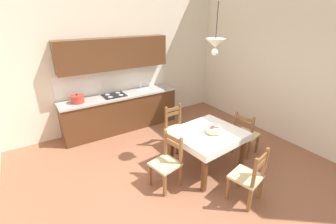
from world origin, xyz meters
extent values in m
cube|color=#935B42|center=(0.00, 0.00, -0.05)|extent=(6.15, 6.18, 0.10)
cube|color=silver|center=(0.00, 2.85, 2.14)|extent=(6.15, 0.12, 4.28)
cube|color=silver|center=(2.83, 0.00, 2.14)|extent=(0.12, 6.18, 4.28)
cube|color=#56331C|center=(-0.17, 2.48, 0.43)|extent=(2.79, 0.60, 0.86)
cube|color=#ADA8A3|center=(-0.17, 2.47, 0.88)|extent=(2.82, 0.63, 0.04)
cube|color=white|center=(-0.17, 2.78, 1.18)|extent=(2.79, 0.01, 0.55)
cube|color=#56331C|center=(-0.17, 2.61, 1.85)|extent=(2.57, 0.34, 0.70)
cube|color=black|center=(-0.17, 2.21, 0.04)|extent=(2.75, 0.02, 0.09)
cylinder|color=silver|center=(0.46, 2.48, 0.90)|extent=(0.34, 0.34, 0.02)
cylinder|color=silver|center=(0.46, 2.62, 1.01)|extent=(0.02, 0.02, 0.22)
cube|color=black|center=(-0.31, 2.48, 0.91)|extent=(0.52, 0.42, 0.01)
cylinder|color=silver|center=(-0.44, 2.38, 0.92)|extent=(0.11, 0.11, 0.01)
cylinder|color=silver|center=(-0.18, 2.38, 0.92)|extent=(0.11, 0.11, 0.01)
cylinder|color=silver|center=(-0.44, 2.58, 0.92)|extent=(0.11, 0.11, 0.01)
cylinder|color=silver|center=(-0.18, 2.58, 0.92)|extent=(0.11, 0.11, 0.01)
cylinder|color=#B2382D|center=(-1.15, 2.46, 0.98)|extent=(0.28, 0.28, 0.15)
cylinder|color=#B2382D|center=(-1.15, 2.46, 1.06)|extent=(0.29, 0.29, 0.02)
sphere|color=black|center=(-1.15, 2.46, 1.08)|extent=(0.04, 0.04, 0.04)
cube|color=brown|center=(0.54, 0.11, 0.74)|extent=(1.21, 1.08, 0.02)
cube|color=brown|center=(0.08, -0.37, 0.36)|extent=(0.08, 0.08, 0.73)
cube|color=brown|center=(1.08, -0.28, 0.36)|extent=(0.08, 0.08, 0.73)
cube|color=brown|center=(0.01, 0.49, 0.36)|extent=(0.08, 0.08, 0.73)
cube|color=brown|center=(1.00, 0.58, 0.36)|extent=(0.08, 0.08, 0.73)
cube|color=white|center=(0.54, 0.11, 0.75)|extent=(1.27, 1.15, 0.00)
cube|color=white|center=(0.59, -0.41, 0.69)|extent=(1.18, 0.11, 0.12)
cube|color=white|center=(0.50, 0.63, 0.69)|extent=(1.18, 0.11, 0.12)
cube|color=white|center=(-0.04, 0.05, 0.69)|extent=(0.10, 1.04, 0.12)
cube|color=white|center=(1.13, 0.16, 0.69)|extent=(0.10, 1.04, 0.12)
cube|color=#D1BC89|center=(1.56, 0.06, 0.43)|extent=(0.50, 0.50, 0.04)
cube|color=brown|center=(1.69, 0.27, 0.21)|extent=(0.05, 0.05, 0.41)
cube|color=brown|center=(1.77, -0.08, 0.21)|extent=(0.05, 0.05, 0.41)
cube|color=brown|center=(1.34, 0.19, 0.46)|extent=(0.05, 0.05, 0.93)
cube|color=brown|center=(1.42, -0.16, 0.46)|extent=(0.05, 0.05, 0.93)
cube|color=brown|center=(1.38, 0.02, 0.84)|extent=(0.09, 0.32, 0.07)
cube|color=brown|center=(1.38, 0.02, 0.74)|extent=(0.09, 0.32, 0.07)
cube|color=#D1BC89|center=(0.49, 0.97, 0.43)|extent=(0.44, 0.44, 0.04)
cube|color=brown|center=(0.68, 0.79, 0.21)|extent=(0.05, 0.05, 0.41)
cube|color=brown|center=(0.32, 0.78, 0.21)|extent=(0.05, 0.05, 0.41)
cube|color=brown|center=(0.67, 1.15, 0.46)|extent=(0.05, 0.05, 0.93)
cube|color=brown|center=(0.31, 1.14, 0.46)|extent=(0.05, 0.05, 0.93)
cube|color=brown|center=(0.49, 1.15, 0.84)|extent=(0.32, 0.04, 0.07)
cube|color=brown|center=(0.49, 1.15, 0.74)|extent=(0.32, 0.04, 0.07)
cube|color=#D1BC89|center=(0.50, -0.84, 0.43)|extent=(0.51, 0.51, 0.04)
cube|color=brown|center=(0.28, -0.71, 0.21)|extent=(0.05, 0.05, 0.41)
cube|color=brown|center=(0.63, -0.62, 0.21)|extent=(0.05, 0.05, 0.41)
cube|color=brown|center=(0.36, -1.06, 0.46)|extent=(0.05, 0.05, 0.93)
cube|color=brown|center=(0.71, -0.97, 0.46)|extent=(0.05, 0.05, 0.93)
cube|color=brown|center=(0.54, -1.01, 0.84)|extent=(0.32, 0.10, 0.07)
cube|color=brown|center=(0.54, -1.01, 0.74)|extent=(0.32, 0.10, 0.07)
cube|color=#D1BC89|center=(-0.38, 0.08, 0.43)|extent=(0.49, 0.49, 0.04)
cube|color=brown|center=(-0.52, -0.13, 0.21)|extent=(0.05, 0.05, 0.41)
cube|color=brown|center=(-0.59, 0.23, 0.21)|extent=(0.05, 0.05, 0.41)
cube|color=brown|center=(-0.16, -0.06, 0.46)|extent=(0.05, 0.05, 0.93)
cube|color=brown|center=(-0.23, 0.30, 0.46)|extent=(0.05, 0.05, 0.93)
cube|color=brown|center=(-0.20, 0.12, 0.84)|extent=(0.09, 0.32, 0.07)
cube|color=brown|center=(-0.20, 0.12, 0.74)|extent=(0.09, 0.32, 0.07)
cylinder|color=beige|center=(0.61, 0.03, 0.77)|extent=(0.17, 0.17, 0.02)
cylinder|color=beige|center=(0.61, 0.03, 0.81)|extent=(0.30, 0.30, 0.07)
sphere|color=red|center=(0.56, 0.04, 0.82)|extent=(0.09, 0.09, 0.09)
sphere|color=red|center=(0.66, 0.01, 0.82)|extent=(0.08, 0.08, 0.08)
sphere|color=red|center=(0.61, 0.06, 0.83)|extent=(0.10, 0.10, 0.10)
cylinder|color=black|center=(0.68, 0.24, 2.59)|extent=(0.01, 0.01, 0.57)
cone|color=silver|center=(0.68, 0.24, 2.27)|extent=(0.32, 0.32, 0.14)
sphere|color=white|center=(0.68, 0.24, 2.13)|extent=(0.11, 0.11, 0.11)
camera|label=1|loc=(-2.03, -2.61, 2.73)|focal=24.88mm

